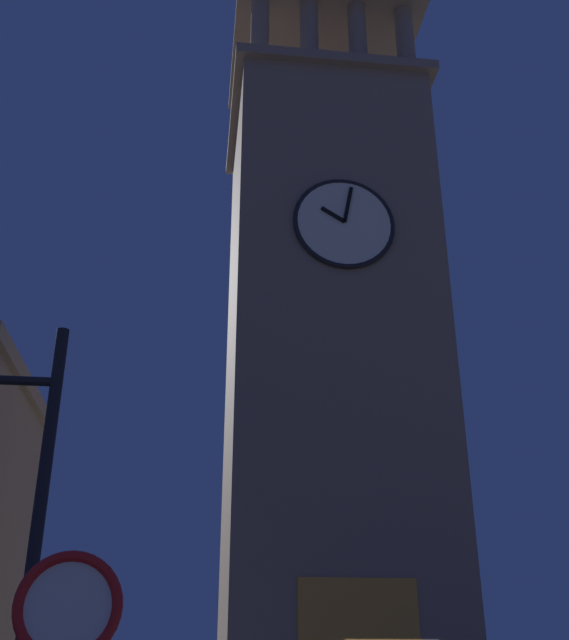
# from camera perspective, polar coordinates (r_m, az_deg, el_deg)

# --- Properties ---
(clocktower) EXTENTS (7.40, 7.44, 29.08)m
(clocktower) POSITION_cam_1_polar(r_m,az_deg,el_deg) (26.40, 3.32, -3.11)
(clocktower) COLOR gray
(clocktower) RESTS_ON ground_plane
(no_horn_sign) EXTENTS (0.78, 0.14, 2.67)m
(no_horn_sign) POSITION_cam_1_polar(r_m,az_deg,el_deg) (6.03, -16.16, -21.87)
(no_horn_sign) COLOR black
(no_horn_sign) RESTS_ON ground_plane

